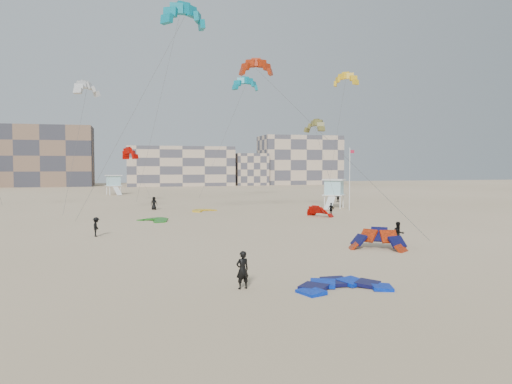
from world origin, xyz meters
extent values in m
plane|color=beige|center=(0.00, 0.00, 0.00)|extent=(320.00, 320.00, 0.00)
imported|color=black|center=(0.01, -2.36, 0.95)|extent=(0.78, 0.61, 1.90)
imported|color=black|center=(14.45, 7.61, 0.93)|extent=(0.95, 0.77, 1.85)
imported|color=black|center=(-8.18, 18.65, 0.84)|extent=(0.75, 1.15, 1.68)
imported|color=black|center=(18.65, 30.60, 0.79)|extent=(0.77, 1.00, 1.58)
imported|color=black|center=(-2.07, 44.15, 0.92)|extent=(0.99, 0.75, 1.83)
imported|color=black|center=(28.86, 51.89, 0.81)|extent=(1.01, 1.57, 1.62)
cylinder|color=#3F3F3F|center=(-5.04, 23.09, 10.92)|extent=(10.40, 2.41, 19.85)
cylinder|color=#3F3F3F|center=(11.70, 16.78, 9.17)|extent=(5.40, 26.78, 16.36)
cylinder|color=#3F3F3F|center=(-11.04, 31.78, 7.97)|extent=(2.07, 6.88, 13.96)
cylinder|color=#3F3F3F|center=(-1.12, 42.62, 15.32)|extent=(6.63, 7.92, 28.65)
cylinder|color=#3F3F3F|center=(19.71, 35.01, 6.17)|extent=(1.59, 4.25, 10.36)
cylinder|color=#3F3F3F|center=(27.29, 49.28, 10.14)|extent=(0.20, 7.39, 18.29)
cylinder|color=#3F3F3F|center=(9.70, 54.81, 10.43)|extent=(8.78, 4.84, 18.87)
cylinder|color=#3F3F3F|center=(-3.62, 56.96, 4.50)|extent=(3.19, 3.59, 7.01)
cube|color=white|center=(23.33, 40.69, 1.91)|extent=(3.99, 3.99, 0.14)
cube|color=#A3D5DF|center=(23.33, 40.69, 3.01)|extent=(3.28, 3.28, 2.05)
cube|color=white|center=(23.33, 40.69, 4.11)|extent=(4.13, 4.13, 0.16)
cube|color=white|center=(23.33, 37.93, 0.92)|extent=(2.50, 2.97, 1.69)
cube|color=white|center=(-8.57, 83.01, 1.91)|extent=(3.61, 3.61, 0.14)
cube|color=#A3D5DF|center=(-8.57, 83.01, 3.00)|extent=(2.96, 2.96, 2.04)
cube|color=white|center=(-8.57, 83.01, 4.10)|extent=(3.74, 3.74, 0.16)
cube|color=white|center=(-8.57, 80.26, 0.92)|extent=(1.88, 3.07, 1.69)
cylinder|color=white|center=(24.05, 37.02, 4.30)|extent=(0.11, 0.11, 8.61)
cube|color=#BE1939|center=(24.38, 37.02, 8.07)|extent=(0.65, 0.02, 0.43)
cube|color=brown|center=(-30.00, 134.00, 9.00)|extent=(28.00, 14.00, 18.00)
cube|color=#C3A98F|center=(10.00, 130.00, 6.00)|extent=(32.00, 16.00, 12.00)
cube|color=#C3A98F|center=(50.00, 132.00, 8.00)|extent=(26.00, 14.00, 16.00)
cube|color=#C3A98F|center=(32.00, 128.00, 5.00)|extent=(10.00, 10.00, 10.00)
camera|label=1|loc=(-5.38, -26.23, 6.10)|focal=35.00mm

